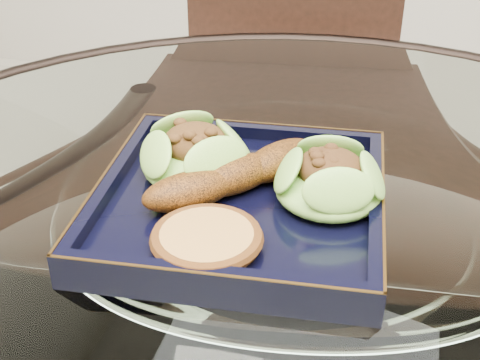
% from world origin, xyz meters
% --- Properties ---
extents(dining_chair, '(0.44, 0.44, 0.87)m').
position_xyz_m(dining_chair, '(-0.12, 0.49, 0.49)').
color(dining_chair, black).
rests_on(dining_chair, ground).
extents(navy_plate, '(0.30, 0.30, 0.02)m').
position_xyz_m(navy_plate, '(-0.06, 0.02, 0.77)').
color(navy_plate, black).
rests_on(navy_plate, dining_table).
extents(lettuce_wrap_left, '(0.14, 0.14, 0.04)m').
position_xyz_m(lettuce_wrap_left, '(-0.11, 0.05, 0.80)').
color(lettuce_wrap_left, '#55932A').
rests_on(lettuce_wrap_left, navy_plate).
extents(lettuce_wrap_right, '(0.12, 0.12, 0.04)m').
position_xyz_m(lettuce_wrap_right, '(0.02, 0.04, 0.80)').
color(lettuce_wrap_right, '#4A8B28').
rests_on(lettuce_wrap_right, navy_plate).
extents(roasted_plantain, '(0.15, 0.17, 0.04)m').
position_xyz_m(roasted_plantain, '(-0.07, 0.03, 0.80)').
color(roasted_plantain, '#67330A').
rests_on(roasted_plantain, navy_plate).
extents(crumb_patty, '(0.10, 0.10, 0.02)m').
position_xyz_m(crumb_patty, '(-0.06, -0.07, 0.79)').
color(crumb_patty, '#B3763B').
rests_on(crumb_patty, navy_plate).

